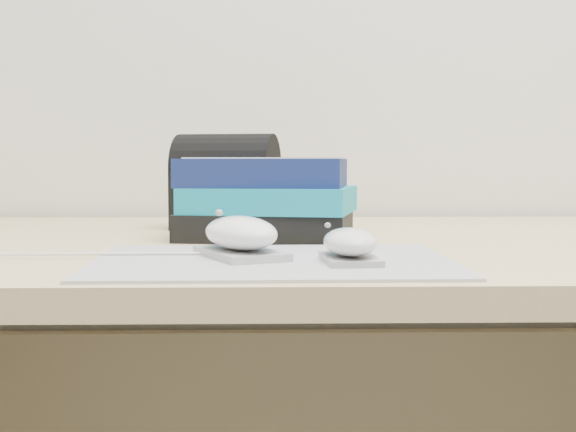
{
  "coord_description": "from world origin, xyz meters",
  "views": [
    {
      "loc": [
        -0.12,
        0.54,
        0.83
      ],
      "look_at": [
        -0.1,
        1.43,
        0.77
      ],
      "focal_mm": 50.0,
      "sensor_mm": 36.0,
      "label": 1
    }
  ],
  "objects_px": {
    "desk": "(357,399)",
    "mouse_front": "(350,245)",
    "pouch": "(226,183)",
    "book_stack": "(267,199)",
    "mouse_rear": "(241,237)"
  },
  "relations": [
    {
      "from": "desk",
      "to": "pouch",
      "type": "height_order",
      "value": "pouch"
    },
    {
      "from": "mouse_rear",
      "to": "pouch",
      "type": "height_order",
      "value": "pouch"
    },
    {
      "from": "desk",
      "to": "mouse_front",
      "type": "distance_m",
      "value": 0.42
    },
    {
      "from": "desk",
      "to": "mouse_front",
      "type": "relative_size",
      "value": 16.6
    },
    {
      "from": "book_stack",
      "to": "pouch",
      "type": "distance_m",
      "value": 0.16
    },
    {
      "from": "desk",
      "to": "pouch",
      "type": "xyz_separation_m",
      "value": [
        -0.19,
        0.09,
        0.3
      ]
    },
    {
      "from": "desk",
      "to": "pouch",
      "type": "distance_m",
      "value": 0.37
    },
    {
      "from": "mouse_front",
      "to": "pouch",
      "type": "distance_m",
      "value": 0.45
    },
    {
      "from": "desk",
      "to": "pouch",
      "type": "bearing_deg",
      "value": 153.86
    },
    {
      "from": "book_stack",
      "to": "desk",
      "type": "bearing_deg",
      "value": 24.72
    },
    {
      "from": "desk",
      "to": "mouse_front",
      "type": "bearing_deg",
      "value": -97.78
    },
    {
      "from": "mouse_front",
      "to": "desk",
      "type": "bearing_deg",
      "value": 82.22
    },
    {
      "from": "desk",
      "to": "mouse_front",
      "type": "xyz_separation_m",
      "value": [
        -0.04,
        -0.33,
        0.25
      ]
    },
    {
      "from": "mouse_rear",
      "to": "mouse_front",
      "type": "distance_m",
      "value": 0.12
    },
    {
      "from": "book_stack",
      "to": "mouse_front",
      "type": "bearing_deg",
      "value": -73.26
    }
  ]
}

